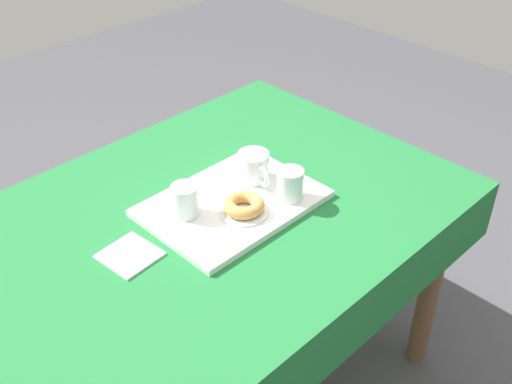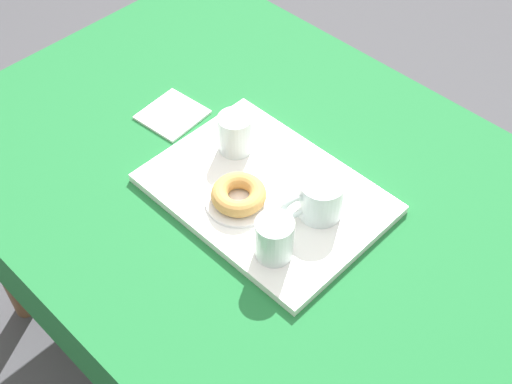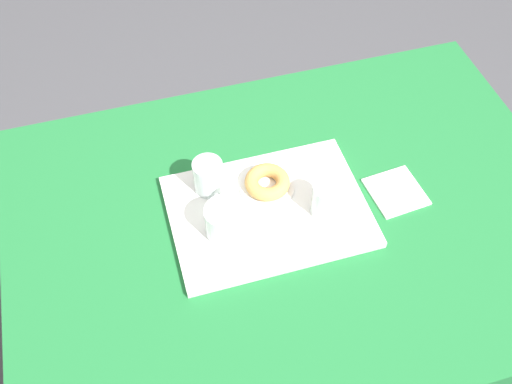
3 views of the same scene
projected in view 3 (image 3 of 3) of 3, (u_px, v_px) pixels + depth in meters
ground_plane at (284, 343)px, 1.93m from camera, size 6.00×6.00×0.00m
dining_table at (294, 237)px, 1.43m from camera, size 1.32×0.95×0.72m
serving_tray at (268, 211)px, 1.36m from camera, size 0.45×0.32×0.02m
tea_mug_left at (225, 221)px, 1.28m from camera, size 0.09×0.13×0.08m
water_glass_near at (208, 178)px, 1.36m from camera, size 0.07×0.07×0.09m
water_glass_far at (327, 200)px, 1.32m from camera, size 0.07×0.07×0.09m
donut_plate_left at (267, 187)px, 1.38m from camera, size 0.13×0.13×0.01m
sugar_donut_left at (267, 182)px, 1.37m from camera, size 0.11×0.11×0.03m
paper_napkin at (396, 192)px, 1.40m from camera, size 0.13×0.14×0.01m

